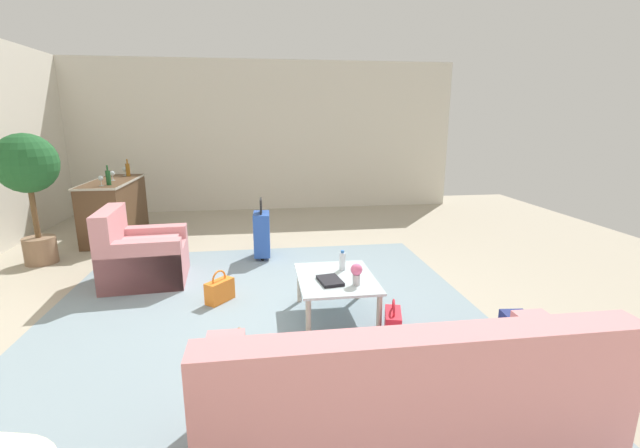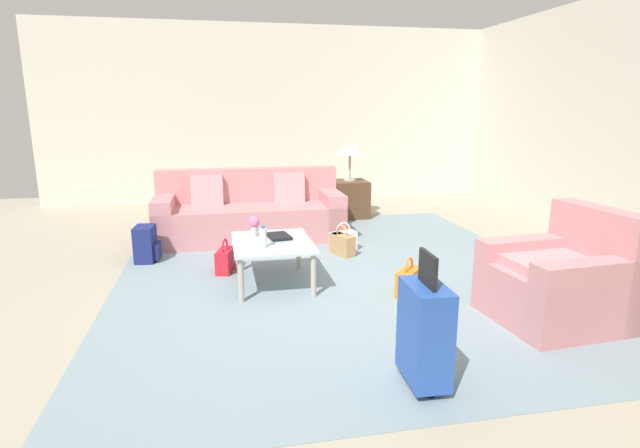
% 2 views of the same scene
% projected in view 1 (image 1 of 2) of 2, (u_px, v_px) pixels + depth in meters
% --- Properties ---
extents(ground_plane, '(12.00, 12.00, 0.00)m').
position_uv_depth(ground_plane, '(283.00, 303.00, 4.58)').
color(ground_plane, '#A89E89').
extents(wall_right, '(0.12, 8.00, 3.10)m').
position_uv_depth(wall_right, '(268.00, 137.00, 9.07)').
color(wall_right, beige).
rests_on(wall_right, ground).
extents(area_rug, '(5.20, 4.40, 0.01)m').
position_uv_depth(area_rug, '(265.00, 331.00, 3.97)').
color(area_rug, gray).
rests_on(area_rug, ground).
extents(couch, '(0.86, 2.35, 0.89)m').
position_uv_depth(couch, '(408.00, 406.00, 2.48)').
color(couch, '#C67F84').
rests_on(couch, ground).
extents(armchair, '(0.95, 0.98, 0.90)m').
position_uv_depth(armchair, '(139.00, 257.00, 5.14)').
color(armchair, '#C67F84').
rests_on(armchair, ground).
extents(coffee_table, '(0.94, 0.74, 0.43)m').
position_uv_depth(coffee_table, '(336.00, 282.00, 4.17)').
color(coffee_table, silver).
rests_on(coffee_table, ground).
extents(water_bottle, '(0.06, 0.06, 0.20)m').
position_uv_depth(water_bottle, '(342.00, 261.00, 4.34)').
color(water_bottle, silver).
rests_on(water_bottle, coffee_table).
extents(coffee_table_book, '(0.31, 0.24, 0.03)m').
position_uv_depth(coffee_table_book, '(330.00, 281.00, 4.03)').
color(coffee_table_book, black).
rests_on(coffee_table_book, coffee_table).
extents(flower_vase, '(0.11, 0.11, 0.21)m').
position_uv_depth(flower_vase, '(356.00, 272.00, 3.94)').
color(flower_vase, '#B2B7BC').
rests_on(flower_vase, coffee_table).
extents(bar_console, '(1.73, 0.64, 0.94)m').
position_uv_depth(bar_console, '(115.00, 208.00, 7.08)').
color(bar_console, '#513823').
rests_on(bar_console, ground).
extents(wine_glass_leftmost, '(0.08, 0.08, 0.15)m').
position_uv_depth(wine_glass_leftmost, '(101.00, 179.00, 6.39)').
color(wine_glass_leftmost, silver).
rests_on(wine_glass_leftmost, bar_console).
extents(wine_glass_left_of_centre, '(0.08, 0.08, 0.15)m').
position_uv_depth(wine_glass_left_of_centre, '(112.00, 174.00, 6.95)').
color(wine_glass_left_of_centre, silver).
rests_on(wine_glass_left_of_centre, bar_console).
extents(wine_glass_right_of_centre, '(0.08, 0.08, 0.15)m').
position_uv_depth(wine_glass_right_of_centre, '(125.00, 170.00, 7.52)').
color(wine_glass_right_of_centre, silver).
rests_on(wine_glass_right_of_centre, bar_console).
extents(wine_bottle_green, '(0.07, 0.07, 0.30)m').
position_uv_depth(wine_bottle_green, '(108.00, 177.00, 6.48)').
color(wine_bottle_green, '#194C23').
rests_on(wine_bottle_green, bar_console).
extents(wine_bottle_amber, '(0.07, 0.07, 0.30)m').
position_uv_depth(wine_bottle_amber, '(128.00, 170.00, 7.46)').
color(wine_bottle_amber, brown).
rests_on(wine_bottle_amber, bar_console).
extents(suitcase_blue, '(0.41, 0.23, 0.85)m').
position_uv_depth(suitcase_blue, '(262.00, 233.00, 6.00)').
color(suitcase_blue, '#2851AD').
rests_on(suitcase_blue, ground).
extents(handbag_tan, '(0.35, 0.26, 0.36)m').
position_uv_depth(handbag_tan, '(242.00, 355.00, 3.34)').
color(handbag_tan, tan).
rests_on(handbag_tan, ground).
extents(handbag_red, '(0.35, 0.22, 0.36)m').
position_uv_depth(handbag_red, '(393.00, 323.00, 3.86)').
color(handbag_red, red).
rests_on(handbag_red, ground).
extents(handbag_white, '(0.24, 0.35, 0.36)m').
position_uv_depth(handbag_white, '(235.00, 366.00, 3.20)').
color(handbag_white, white).
rests_on(handbag_white, ground).
extents(handbag_orange, '(0.33, 0.31, 0.36)m').
position_uv_depth(handbag_orange, '(220.00, 290.00, 4.60)').
color(handbag_orange, orange).
rests_on(handbag_orange, ground).
extents(backpack_navy, '(0.32, 0.27, 0.40)m').
position_uv_depth(backpack_navy, '(516.00, 340.00, 3.43)').
color(backpack_navy, navy).
rests_on(backpack_navy, ground).
extents(potted_ficus, '(0.77, 0.77, 1.75)m').
position_uv_depth(potted_ficus, '(28.00, 174.00, 5.58)').
color(potted_ficus, '#84664C').
rests_on(potted_ficus, ground).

